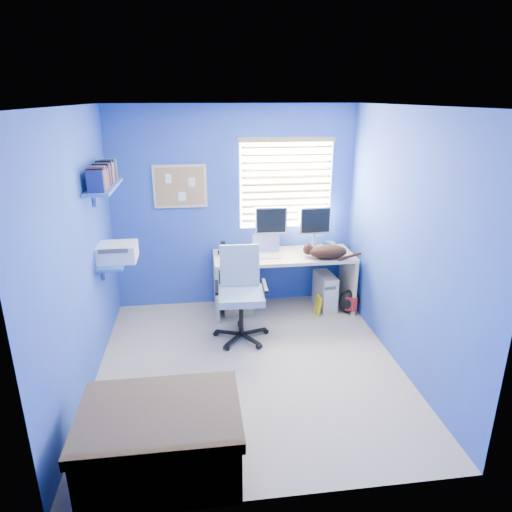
{
  "coord_description": "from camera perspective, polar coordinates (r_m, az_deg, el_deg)",
  "views": [
    {
      "loc": [
        -0.45,
        -3.94,
        2.58
      ],
      "look_at": [
        0.15,
        0.65,
        0.95
      ],
      "focal_mm": 32.0,
      "sensor_mm": 36.0,
      "label": 1
    }
  ],
  "objects": [
    {
      "name": "bed_corner",
      "position": [
        3.57,
        -11.72,
        -21.61
      ],
      "size": [
        1.08,
        0.77,
        0.52
      ],
      "primitive_type": "cube",
      "color": "brown",
      "rests_on": "floor"
    },
    {
      "name": "backpack",
      "position": [
        5.84,
        11.57,
        -5.57
      ],
      "size": [
        0.32,
        0.28,
        0.31
      ],
      "primitive_type": "ellipsoid",
      "rotation": [
        0.0,
        0.0,
        -0.4
      ],
      "color": "black",
      "rests_on": "floor"
    },
    {
      "name": "yellow_book",
      "position": [
        5.74,
        7.74,
        -6.16
      ],
      "size": [
        0.03,
        0.17,
        0.24
      ],
      "primitive_type": "cube",
      "color": "yellow",
      "rests_on": "floor"
    },
    {
      "name": "wall_left",
      "position": [
        4.28,
        -21.23,
        -0.03
      ],
      "size": [
        0.01,
        3.2,
        2.5
      ],
      "primitive_type": "cube",
      "color": "#3242B5",
      "rests_on": "ground"
    },
    {
      "name": "office_chair",
      "position": [
        5.09,
        -1.9,
        -6.19
      ],
      "size": [
        0.62,
        0.62,
        1.02
      ],
      "color": "black",
      "rests_on": "floor"
    },
    {
      "name": "wall_back",
      "position": [
        5.71,
        -2.75,
        5.92
      ],
      "size": [
        3.0,
        0.01,
        2.5
      ],
      "primitive_type": "cube",
      "color": "#3242B5",
      "rests_on": "ground"
    },
    {
      "name": "phone",
      "position": [
        5.58,
        -4.17,
        1.04
      ],
      "size": [
        0.12,
        0.14,
        0.17
      ],
      "primitive_type": "cube",
      "rotation": [
        0.0,
        0.0,
        0.37
      ],
      "color": "black",
      "rests_on": "desk"
    },
    {
      "name": "floor",
      "position": [
        4.73,
        -0.8,
        -13.66
      ],
      "size": [
        3.0,
        3.2,
        0.0
      ],
      "primitive_type": "cube",
      "color": "tan",
      "rests_on": "ground"
    },
    {
      "name": "ceiling",
      "position": [
        3.96,
        -0.97,
        18.26
      ],
      "size": [
        3.0,
        3.2,
        0.0
      ],
      "primitive_type": "cube",
      "color": "white",
      "rests_on": "wall_back"
    },
    {
      "name": "cat",
      "position": [
        5.5,
        9.02,
        0.52
      ],
      "size": [
        0.51,
        0.38,
        0.16
      ],
      "primitive_type": "ellipsoid",
      "rotation": [
        0.0,
        0.0,
        -0.35
      ],
      "color": "black",
      "rests_on": "desk"
    },
    {
      "name": "desk",
      "position": [
        5.73,
        3.41,
        -3.3
      ],
      "size": [
        1.71,
        0.65,
        0.74
      ],
      "primitive_type": "cube",
      "color": "tan",
      "rests_on": "floor"
    },
    {
      "name": "mug",
      "position": [
        5.77,
        8.79,
        1.11
      ],
      "size": [
        0.1,
        0.09,
        0.1
      ],
      "primitive_type": "imported",
      "color": "#247779",
      "rests_on": "desk"
    },
    {
      "name": "laptop",
      "position": [
        5.5,
        1.33,
        1.09
      ],
      "size": [
        0.35,
        0.29,
        0.22
      ],
      "primitive_type": "cube",
      "rotation": [
        0.0,
        0.0,
        -0.09
      ],
      "color": "silver",
      "rests_on": "desk"
    },
    {
      "name": "cd_spindle",
      "position": [
        5.92,
        9.23,
        1.41
      ],
      "size": [
        0.13,
        0.13,
        0.07
      ],
      "primitive_type": "cylinder",
      "color": "silver",
      "rests_on": "desk"
    },
    {
      "name": "monitor_left",
      "position": [
        5.75,
        1.86,
        3.54
      ],
      "size": [
        0.4,
        0.13,
        0.54
      ],
      "primitive_type": "cube",
      "rotation": [
        0.0,
        0.0,
        -0.02
      ],
      "color": "silver",
      "rests_on": "desk"
    },
    {
      "name": "tower_pc",
      "position": [
        5.91,
        8.6,
        -4.32
      ],
      "size": [
        0.23,
        0.45,
        0.45
      ],
      "primitive_type": "cube",
      "rotation": [
        0.0,
        0.0,
        0.09
      ],
      "color": "beige",
      "rests_on": "floor"
    },
    {
      "name": "wall_right",
      "position": [
        4.59,
        18.07,
        1.59
      ],
      "size": [
        0.01,
        3.2,
        2.5
      ],
      "primitive_type": "cube",
      "color": "#3242B5",
      "rests_on": "ground"
    },
    {
      "name": "drawer_boxes",
      "position": [
        5.69,
        -2.27,
        -4.56
      ],
      "size": [
        0.35,
        0.28,
        0.54
      ],
      "primitive_type": "cube",
      "color": "tan",
      "rests_on": "floor"
    },
    {
      "name": "window_blinds",
      "position": [
        5.71,
        3.82,
        8.97
      ],
      "size": [
        1.15,
        0.05,
        1.1
      ],
      "color": "white",
      "rests_on": "ground"
    },
    {
      "name": "wall_front",
      "position": [
        2.72,
        3.1,
        -9.79
      ],
      "size": [
        3.0,
        0.01,
        2.5
      ],
      "primitive_type": "cube",
      "color": "#3242B5",
      "rests_on": "ground"
    },
    {
      "name": "monitor_right",
      "position": [
        5.79,
        7.35,
        3.51
      ],
      "size": [
        0.41,
        0.14,
        0.54
      ],
      "primitive_type": "cube",
      "rotation": [
        0.0,
        0.0,
        0.05
      ],
      "color": "silver",
      "rests_on": "desk"
    },
    {
      "name": "wall_shelves",
      "position": [
        4.91,
        -17.91,
        4.96
      ],
      "size": [
        0.42,
        0.9,
        1.05
      ],
      "color": "#3A65AA",
      "rests_on": "ground"
    },
    {
      "name": "corkboard",
      "position": [
        5.61,
        -9.48,
        8.58
      ],
      "size": [
        0.64,
        0.02,
        0.52
      ],
      "color": "tan",
      "rests_on": "ground"
    }
  ]
}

